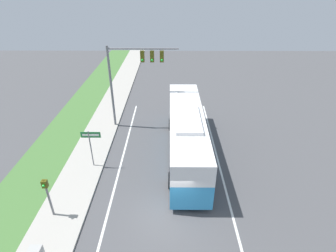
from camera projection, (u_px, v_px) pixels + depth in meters
name	position (u px, v px, depth m)	size (l,w,h in m)	color
ground_plane	(170.00, 216.00, 14.96)	(80.00, 80.00, 0.00)	#4C4C4F
sidewalk	(62.00, 215.00, 14.97)	(2.80, 80.00, 0.12)	#ADA89E
grass_verge	(6.00, 215.00, 14.99)	(3.60, 80.00, 0.10)	#477538
lane_divider_near	(107.00, 216.00, 14.98)	(0.14, 30.00, 0.01)	silver
lane_divider_far	(233.00, 217.00, 14.94)	(0.14, 30.00, 0.01)	silver
bus	(186.00, 131.00, 19.41)	(2.62, 12.15, 3.67)	#3393D1
signal_gantry	(132.00, 70.00, 21.72)	(5.84, 0.41, 7.27)	slate
pedestrian_signal	(47.00, 192.00, 14.12)	(0.28, 0.34, 2.61)	slate
street_sign	(91.00, 142.00, 17.96)	(1.35, 0.08, 2.94)	slate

